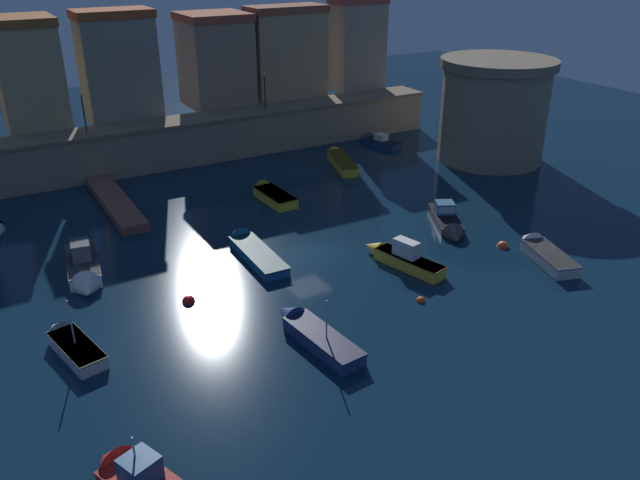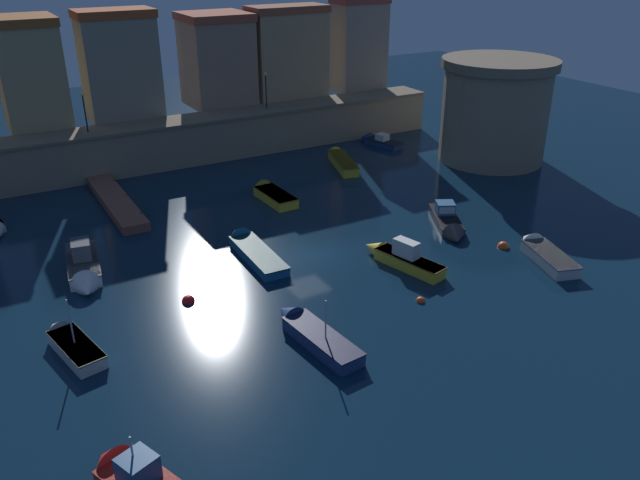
% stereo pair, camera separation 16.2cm
% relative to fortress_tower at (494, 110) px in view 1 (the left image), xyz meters
% --- Properties ---
extents(ground_plane, '(121.45, 121.45, 0.00)m').
position_rel_fortress_tower_xyz_m(ground_plane, '(-24.00, -8.79, -4.59)').
color(ground_plane, '#0C2338').
extents(quay_wall, '(50.07, 3.74, 3.94)m').
position_rel_fortress_tower_xyz_m(quay_wall, '(-24.00, 13.17, -2.61)').
color(quay_wall, gray).
rests_on(quay_wall, ground).
extents(old_town_backdrop, '(45.85, 6.08, 9.49)m').
position_rel_fortress_tower_xyz_m(old_town_backdrop, '(-24.69, 17.26, 3.57)').
color(old_town_backdrop, '#A17D62').
rests_on(old_town_backdrop, ground).
extents(fortress_tower, '(10.10, 10.10, 9.06)m').
position_rel_fortress_tower_xyz_m(fortress_tower, '(0.00, 0.00, 0.00)').
color(fortress_tower, gray).
rests_on(fortress_tower, ground).
extents(pier_dock, '(1.92, 11.81, 0.70)m').
position_rel_fortress_tower_xyz_m(pier_dock, '(-32.71, 5.55, -4.27)').
color(pier_dock, brown).
rests_on(pier_dock, ground).
extents(quay_lamp_0, '(0.32, 0.32, 3.24)m').
position_rel_fortress_tower_xyz_m(quay_lamp_0, '(-32.66, 13.17, 1.52)').
color(quay_lamp_0, black).
rests_on(quay_lamp_0, quay_wall).
extents(quay_lamp_1, '(0.32, 0.32, 3.34)m').
position_rel_fortress_tower_xyz_m(quay_lamp_1, '(-16.28, 13.17, 1.58)').
color(quay_lamp_1, black).
rests_on(quay_lamp_1, quay_wall).
extents(moored_boat_0, '(2.13, 6.53, 3.16)m').
position_rel_fortress_tower_xyz_m(moored_boat_0, '(-28.55, -17.47, -4.20)').
color(moored_boat_0, navy).
rests_on(moored_boat_0, ground).
extents(moored_boat_1, '(3.25, 5.85, 1.57)m').
position_rel_fortress_tower_xyz_m(moored_boat_1, '(-11.29, -16.78, -4.20)').
color(moored_boat_1, silver).
rests_on(moored_boat_1, ground).
extents(moored_boat_2, '(2.41, 5.23, 3.41)m').
position_rel_fortress_tower_xyz_m(moored_boat_2, '(-39.34, -12.39, -4.22)').
color(moored_boat_2, silver).
rests_on(moored_boat_2, ground).
extents(moored_boat_3, '(3.42, 7.23, 1.33)m').
position_rel_fortress_tower_xyz_m(moored_boat_3, '(-12.71, 5.52, -4.15)').
color(moored_boat_3, gold).
rests_on(moored_boat_3, ground).
extents(moored_boat_4, '(2.68, 6.76, 2.32)m').
position_rel_fortress_tower_xyz_m(moored_boat_4, '(-37.16, -5.00, -4.05)').
color(moored_boat_4, white).
rests_on(moored_boat_4, ground).
extents(moored_boat_5, '(2.60, 5.13, 1.57)m').
position_rel_fortress_tower_xyz_m(moored_boat_5, '(-6.28, 9.10, -4.24)').
color(moored_boat_5, navy).
rests_on(moored_boat_5, ground).
extents(moored_boat_6, '(2.62, 6.16, 1.99)m').
position_rel_fortress_tower_xyz_m(moored_boat_6, '(-19.76, -13.11, -4.05)').
color(moored_boat_6, gold).
rests_on(moored_boat_6, ground).
extents(moored_boat_8, '(3.16, 4.50, 3.04)m').
position_rel_fortress_tower_xyz_m(moored_boat_8, '(-39.08, -22.67, -4.08)').
color(moored_boat_8, red).
rests_on(moored_boat_8, ground).
extents(moored_boat_9, '(4.19, 6.13, 1.86)m').
position_rel_fortress_tower_xyz_m(moored_boat_9, '(-13.52, -10.32, -4.19)').
color(moored_boat_9, '#333338').
rests_on(moored_boat_9, ground).
extents(moored_boat_10, '(1.85, 5.57, 1.57)m').
position_rel_fortress_tower_xyz_m(moored_boat_10, '(-21.82, 1.19, -4.19)').
color(moored_boat_10, gold).
rests_on(moored_boat_10, ground).
extents(moored_boat_12, '(1.84, 7.32, 1.57)m').
position_rel_fortress_tower_xyz_m(moored_boat_12, '(-27.13, -6.94, -4.26)').
color(moored_boat_12, '#195689').
rests_on(moored_boat_12, ground).
extents(mooring_buoy_0, '(0.51, 0.51, 0.51)m').
position_rel_fortress_tower_xyz_m(mooring_buoy_0, '(-21.41, -17.31, -4.59)').
color(mooring_buoy_0, '#EA4C19').
rests_on(mooring_buoy_0, ground).
extents(mooring_buoy_1, '(0.75, 0.75, 0.75)m').
position_rel_fortress_tower_xyz_m(mooring_buoy_1, '(-12.34, -14.44, -4.59)').
color(mooring_buoy_1, '#EA4C19').
rests_on(mooring_buoy_1, ground).
extents(mooring_buoy_2, '(0.75, 0.75, 0.75)m').
position_rel_fortress_tower_xyz_m(mooring_buoy_2, '(-32.74, -10.87, -4.59)').
color(mooring_buoy_2, red).
rests_on(mooring_buoy_2, ground).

